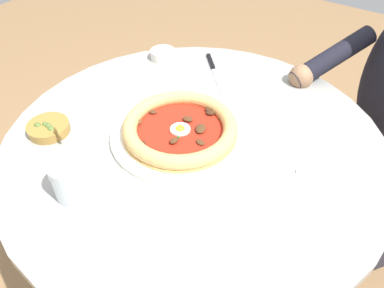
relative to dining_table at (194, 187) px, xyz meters
name	(u,v)px	position (x,y,z in m)	size (l,w,h in m)	color
dining_table	(194,187)	(0.00, 0.00, 0.00)	(0.92, 0.92, 0.76)	#999993
pizza_on_plate	(180,129)	(0.03, 0.01, 0.19)	(0.33, 0.33, 0.04)	white
water_glass	(72,181)	(0.10, 0.28, 0.21)	(0.08, 0.08, 0.08)	silver
steak_knife	(213,67)	(0.14, -0.30, 0.18)	(0.16, 0.16, 0.01)	silver
ramekin_capers	(163,54)	(0.30, -0.26, 0.19)	(0.08, 0.08, 0.03)	white
olive_pan	(49,128)	(0.30, 0.18, 0.19)	(0.12, 0.10, 0.05)	olive
fork_utensil	(339,172)	(-0.32, -0.09, 0.18)	(0.16, 0.11, 0.00)	#BCBCC1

